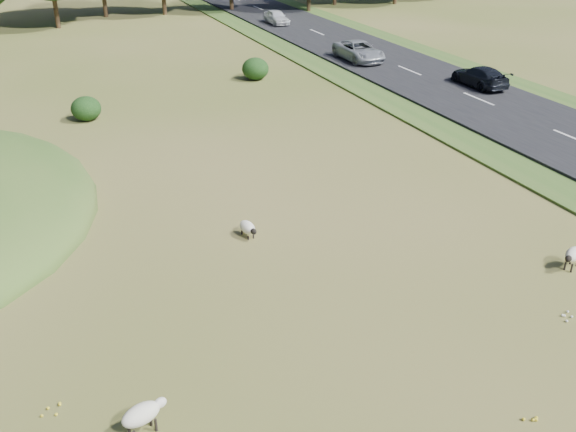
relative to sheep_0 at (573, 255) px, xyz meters
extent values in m
plane|color=#45581B|center=(-10.27, 21.73, -0.55)|extent=(160.00, 160.00, 0.00)
cube|color=black|center=(9.73, 31.73, -0.43)|extent=(8.00, 150.00, 0.25)
cylinder|color=black|center=(-12.36, 54.71, 1.40)|extent=(0.44, 0.44, 3.90)
ellipsoid|color=black|center=(-13.43, 23.58, 0.15)|extent=(1.71, 1.71, 1.40)
ellipsoid|color=black|center=(-1.26, 28.49, 0.22)|extent=(1.89, 1.89, 1.54)
ellipsoid|color=beige|center=(0.03, 0.01, 0.01)|extent=(1.02, 0.82, 0.46)
ellipsoid|color=black|center=(-0.41, -0.20, 0.04)|extent=(0.36, 0.32, 0.23)
cylinder|color=black|center=(-0.16, -0.20, -0.39)|extent=(0.07, 0.07, 0.33)
cylinder|color=black|center=(-0.26, 0.00, -0.39)|extent=(0.07, 0.07, 0.33)
cylinder|color=black|center=(0.22, 0.23, -0.39)|extent=(0.07, 0.07, 0.33)
ellipsoid|color=beige|center=(-15.27, -1.95, 0.07)|extent=(1.11, 0.82, 0.51)
ellipsoid|color=silver|center=(-14.76, -1.78, 0.10)|extent=(0.38, 0.33, 0.26)
cylinder|color=black|center=(-15.04, -1.74, -0.37)|extent=(0.07, 0.07, 0.36)
cylinder|color=black|center=(-14.96, -1.98, -0.37)|extent=(0.07, 0.07, 0.36)
cylinder|color=black|center=(-15.58, -1.93, -0.37)|extent=(0.07, 0.07, 0.36)
ellipsoid|color=beige|center=(-9.59, 6.57, -0.16)|extent=(0.61, 0.95, 0.45)
ellipsoid|color=black|center=(-9.51, 6.10, -0.13)|extent=(0.26, 0.32, 0.23)
cylinder|color=black|center=(-9.44, 6.34, -0.47)|extent=(0.06, 0.06, 0.17)
cylinder|color=black|center=(-9.66, 6.30, -0.47)|extent=(0.06, 0.06, 0.17)
cylinder|color=black|center=(-9.53, 6.84, -0.47)|extent=(0.06, 0.06, 0.17)
cylinder|color=black|center=(-9.75, 6.81, -0.47)|extent=(0.06, 0.06, 0.17)
imported|color=silver|center=(7.83, 47.26, 0.37)|extent=(1.59, 3.95, 1.34)
imported|color=#A5A8AC|center=(7.83, 30.02, 0.42)|extent=(2.41, 5.22, 1.45)
imported|color=black|center=(11.63, 20.21, 0.36)|extent=(1.86, 4.58, 1.33)
camera|label=1|loc=(-16.48, -13.90, 11.06)|focal=40.00mm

